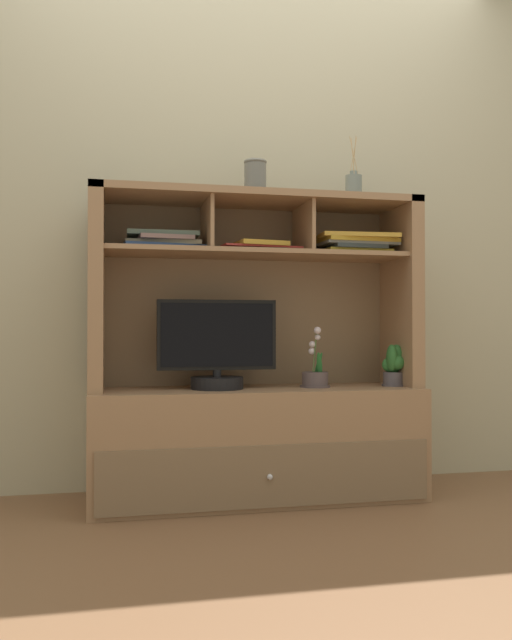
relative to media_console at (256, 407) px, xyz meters
The scene contains 11 objects.
floor_plane 0.40m from the media_console, 90.00° to the right, with size 6.00×6.00×0.02m, color brown.
back_wall 1.04m from the media_console, 90.00° to the left, with size 6.00×0.02×2.80m, color #B3AC8E.
media_console is the anchor object (origin of this frame).
tv_monitor 0.31m from the media_console, 167.99° to the right, with size 0.51×0.23×0.38m.
potted_orchid 0.29m from the media_console, ahead, with size 0.13×0.13×0.27m.
potted_fern 0.65m from the media_console, ahead, with size 0.10×0.11×0.19m.
magazine_stack_left 0.70m from the media_console, 62.65° to the right, with size 0.37×0.26×0.04m.
magazine_stack_centre 0.82m from the media_console, behind, with size 0.37×0.28×0.08m.
magazine_stack_right 0.86m from the media_console, ahead, with size 0.36×0.27×0.08m.
diffuser_bottle 1.09m from the media_console, ahead, with size 0.08×0.08×0.30m.
ceramic_vase 1.01m from the media_console, 90.00° to the left, with size 0.10×0.10×0.16m.
Camera 1 is at (-0.62, -2.83, 0.73)m, focal length 37.22 mm.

